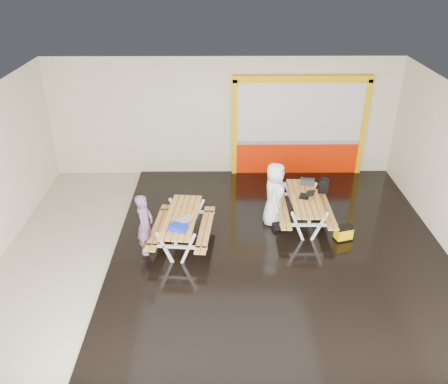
{
  "coord_description": "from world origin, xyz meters",
  "views": [
    {
      "loc": [
        -0.08,
        -8.62,
        6.16
      ],
      "look_at": [
        0.0,
        0.9,
        1.0
      ],
      "focal_mm": 36.73,
      "sensor_mm": 36.0,
      "label": 1
    }
  ],
  "objects_px": {
    "blue_pouch": "(178,228)",
    "toolbox": "(307,182)",
    "person_left": "(145,224)",
    "dark_case": "(279,224)",
    "laptop_right": "(306,195)",
    "backpack": "(323,185)",
    "picnic_table_right": "(304,204)",
    "picnic_table_left": "(182,223)",
    "person_right": "(275,194)",
    "laptop_left": "(183,221)",
    "fluke_bag": "(343,233)"
  },
  "relations": [
    {
      "from": "picnic_table_right",
      "to": "person_left",
      "type": "height_order",
      "value": "person_left"
    },
    {
      "from": "backpack",
      "to": "dark_case",
      "type": "relative_size",
      "value": 1.14
    },
    {
      "from": "person_right",
      "to": "backpack",
      "type": "bearing_deg",
      "value": -53.71
    },
    {
      "from": "person_left",
      "to": "backpack",
      "type": "height_order",
      "value": "person_left"
    },
    {
      "from": "toolbox",
      "to": "blue_pouch",
      "type": "bearing_deg",
      "value": -146.3
    },
    {
      "from": "laptop_right",
      "to": "toolbox",
      "type": "bearing_deg",
      "value": 78.46
    },
    {
      "from": "person_right",
      "to": "blue_pouch",
      "type": "bearing_deg",
      "value": 133.99
    },
    {
      "from": "laptop_left",
      "to": "picnic_table_left",
      "type": "bearing_deg",
      "value": 100.77
    },
    {
      "from": "laptop_right",
      "to": "picnic_table_right",
      "type": "bearing_deg",
      "value": -147.88
    },
    {
      "from": "person_left",
      "to": "person_right",
      "type": "relative_size",
      "value": 0.87
    },
    {
      "from": "dark_case",
      "to": "fluke_bag",
      "type": "relative_size",
      "value": 0.78
    },
    {
      "from": "picnic_table_right",
      "to": "backpack",
      "type": "xyz_separation_m",
      "value": [
        0.6,
        0.73,
        0.12
      ]
    },
    {
      "from": "person_right",
      "to": "fluke_bag",
      "type": "xyz_separation_m",
      "value": [
        1.56,
        -0.81,
        -0.6
      ]
    },
    {
      "from": "laptop_right",
      "to": "toolbox",
      "type": "relative_size",
      "value": 1.17
    },
    {
      "from": "picnic_table_right",
      "to": "fluke_bag",
      "type": "relative_size",
      "value": 4.27
    },
    {
      "from": "person_left",
      "to": "fluke_bag",
      "type": "relative_size",
      "value": 3.09
    },
    {
      "from": "person_left",
      "to": "backpack",
      "type": "bearing_deg",
      "value": -55.06
    },
    {
      "from": "picnic_table_right",
      "to": "blue_pouch",
      "type": "xyz_separation_m",
      "value": [
        -2.95,
        -1.41,
        0.24
      ]
    },
    {
      "from": "toolbox",
      "to": "picnic_table_right",
      "type": "bearing_deg",
      "value": -103.96
    },
    {
      "from": "blue_pouch",
      "to": "fluke_bag",
      "type": "xyz_separation_m",
      "value": [
        3.78,
        0.68,
        -0.62
      ]
    },
    {
      "from": "person_left",
      "to": "dark_case",
      "type": "relative_size",
      "value": 3.97
    },
    {
      "from": "person_right",
      "to": "laptop_left",
      "type": "relative_size",
      "value": 3.7
    },
    {
      "from": "picnic_table_right",
      "to": "blue_pouch",
      "type": "height_order",
      "value": "blue_pouch"
    },
    {
      "from": "picnic_table_right",
      "to": "laptop_right",
      "type": "relative_size",
      "value": 4.44
    },
    {
      "from": "person_right",
      "to": "backpack",
      "type": "relative_size",
      "value": 4.02
    },
    {
      "from": "dark_case",
      "to": "toolbox",
      "type": "bearing_deg",
      "value": 47.76
    },
    {
      "from": "picnic_table_right",
      "to": "backpack",
      "type": "height_order",
      "value": "backpack"
    },
    {
      "from": "person_right",
      "to": "backpack",
      "type": "distance_m",
      "value": 1.49
    },
    {
      "from": "blue_pouch",
      "to": "toolbox",
      "type": "distance_m",
      "value": 3.75
    },
    {
      "from": "picnic_table_left",
      "to": "laptop_left",
      "type": "bearing_deg",
      "value": -79.23
    },
    {
      "from": "laptop_left",
      "to": "laptop_right",
      "type": "height_order",
      "value": "laptop_left"
    },
    {
      "from": "blue_pouch",
      "to": "laptop_left",
      "type": "bearing_deg",
      "value": 72.23
    },
    {
      "from": "picnic_table_left",
      "to": "toolbox",
      "type": "bearing_deg",
      "value": 26.13
    },
    {
      "from": "laptop_right",
      "to": "backpack",
      "type": "relative_size",
      "value": 1.08
    },
    {
      "from": "toolbox",
      "to": "person_right",
      "type": "bearing_deg",
      "value": -146.58
    },
    {
      "from": "person_left",
      "to": "dark_case",
      "type": "xyz_separation_m",
      "value": [
        3.08,
        1.06,
        -0.7
      ]
    },
    {
      "from": "person_right",
      "to": "fluke_bag",
      "type": "distance_m",
      "value": 1.86
    },
    {
      "from": "picnic_table_right",
      "to": "person_left",
      "type": "bearing_deg",
      "value": -161.45
    },
    {
      "from": "fluke_bag",
      "to": "laptop_left",
      "type": "bearing_deg",
      "value": -173.61
    },
    {
      "from": "laptop_left",
      "to": "blue_pouch",
      "type": "distance_m",
      "value": 0.27
    },
    {
      "from": "laptop_right",
      "to": "blue_pouch",
      "type": "distance_m",
      "value": 3.31
    },
    {
      "from": "picnic_table_left",
      "to": "person_left",
      "type": "xyz_separation_m",
      "value": [
        -0.76,
        -0.39,
        0.22
      ]
    },
    {
      "from": "person_right",
      "to": "blue_pouch",
      "type": "xyz_separation_m",
      "value": [
        -2.22,
        -1.49,
        0.02
      ]
    },
    {
      "from": "picnic_table_right",
      "to": "laptop_right",
      "type": "xyz_separation_m",
      "value": [
        0.03,
        0.02,
        0.23
      ]
    },
    {
      "from": "person_left",
      "to": "toolbox",
      "type": "xyz_separation_m",
      "value": [
        3.85,
        1.91,
        0.04
      ]
    },
    {
      "from": "backpack",
      "to": "blue_pouch",
      "type": "bearing_deg",
      "value": -148.93
    },
    {
      "from": "laptop_right",
      "to": "fluke_bag",
      "type": "relative_size",
      "value": 0.96
    },
    {
      "from": "person_left",
      "to": "laptop_left",
      "type": "relative_size",
      "value": 3.2
    },
    {
      "from": "blue_pouch",
      "to": "fluke_bag",
      "type": "height_order",
      "value": "blue_pouch"
    },
    {
      "from": "person_right",
      "to": "blue_pouch",
      "type": "distance_m",
      "value": 2.67
    }
  ]
}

